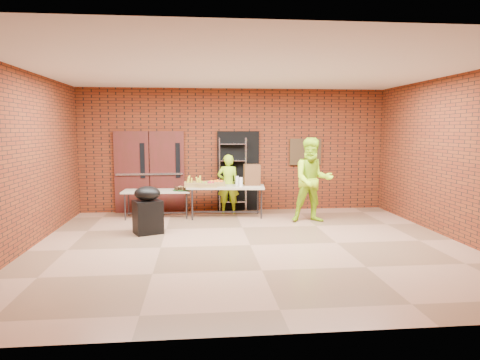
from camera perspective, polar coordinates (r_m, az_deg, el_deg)
The scene contains 19 objects.
room at distance 7.79m, azimuth 1.42°, elevation 2.74°, with size 8.08×7.08×3.28m.
double_doors at distance 11.27m, azimuth -11.94°, elevation 1.06°, with size 1.78×0.12×2.10m.
dark_doorway at distance 11.27m, azimuth -0.25°, elevation 1.19°, with size 1.10×0.06×2.10m, color black.
bronze_plaque at distance 11.54m, azimuth 8.71°, elevation 3.73°, with size 0.85×0.04×0.70m, color #3B2A17.
wire_rack at distance 11.13m, azimuth -0.98°, elevation 0.68°, with size 0.71×0.24×1.93m, color #B4B5BB, non-canonical shape.
table_left at distance 10.61m, azimuth -11.04°, elevation -1.67°, with size 1.65×0.73×0.67m.
table_right at distance 10.47m, azimuth -1.86°, elevation -1.16°, with size 1.94×0.98×0.77m.
basket_bananas at distance 10.41m, azimuth -6.10°, elevation -0.53°, with size 0.47×0.37×0.15m.
basket_oranges at distance 10.51m, azimuth -3.27°, elevation -0.45°, with size 0.45×0.35×0.14m.
basket_apples at distance 10.31m, azimuth -4.34°, elevation -0.61°, with size 0.44×0.34×0.14m.
muffin_tray at distance 10.49m, azimuth -7.85°, elevation -1.13°, with size 0.41×0.41×0.10m.
napkin_box at distance 10.59m, azimuth -12.70°, elevation -1.27°, with size 0.17×0.11×0.06m, color white.
coffee_dispenser at distance 10.64m, azimuth 1.60°, elevation 0.71°, with size 0.39×0.35×0.51m, color brown.
cup_stack_front at distance 10.34m, azimuth 0.14°, elevation -0.27°, with size 0.08×0.08×0.23m, color white.
cup_stack_mid at distance 10.34m, azimuth 0.08°, elevation -0.28°, with size 0.07×0.07×0.22m, color white.
cup_stack_back at distance 10.52m, azimuth -0.38°, elevation -0.12°, with size 0.08×0.08×0.24m, color white.
covered_grill at distance 9.04m, azimuth -12.20°, elevation -3.92°, with size 0.67×0.63×0.99m.
volunteer_woman at distance 10.93m, azimuth -1.60°, elevation -0.53°, with size 0.55×0.36×1.51m, color #A0D717.
volunteer_man at distance 10.02m, azimuth 9.65°, elevation -0.02°, with size 0.95×0.74×1.96m, color #A0D717.
Camera 1 is at (-0.96, -7.71, 2.15)m, focal length 32.00 mm.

